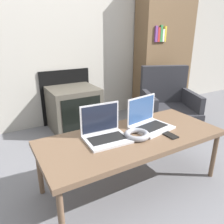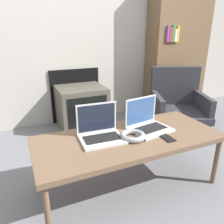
# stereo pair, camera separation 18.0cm
# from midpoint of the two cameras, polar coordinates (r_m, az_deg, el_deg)

# --- Properties ---
(ground_plane) EXTENTS (14.00, 14.00, 0.00)m
(ground_plane) POSITION_cam_midpoint_polar(r_m,az_deg,el_deg) (1.72, 10.08, -21.46)
(ground_plane) COLOR slate
(wall_back) EXTENTS (7.00, 0.08, 2.60)m
(wall_back) POSITION_cam_midpoint_polar(r_m,az_deg,el_deg) (2.85, -9.08, 23.06)
(wall_back) COLOR #ADA89E
(wall_back) RESTS_ON ground_plane
(table) EXTENTS (1.35, 0.58, 0.42)m
(table) POSITION_cam_midpoint_polar(r_m,az_deg,el_deg) (1.61, 7.63, -7.45)
(table) COLOR brown
(table) RESTS_ON ground_plane
(laptop_left) EXTENTS (0.31, 0.26, 0.24)m
(laptop_left) POSITION_cam_midpoint_polar(r_m,az_deg,el_deg) (1.54, 0.18, -5.05)
(laptop_left) COLOR silver
(laptop_left) RESTS_ON table
(laptop_right) EXTENTS (0.33, 0.29, 0.24)m
(laptop_right) POSITION_cam_midpoint_polar(r_m,az_deg,el_deg) (1.73, 12.02, -2.72)
(laptop_right) COLOR silver
(laptop_right) RESTS_ON table
(headphones) EXTENTS (0.18, 0.18, 0.04)m
(headphones) POSITION_cam_midpoint_polar(r_m,az_deg,el_deg) (1.56, 8.75, -6.24)
(headphones) COLOR gray
(headphones) RESTS_ON table
(phone) EXTENTS (0.06, 0.15, 0.01)m
(phone) POSITION_cam_midpoint_polar(r_m,az_deg,el_deg) (1.63, 17.10, -6.38)
(phone) COLOR black
(phone) RESTS_ON table
(tv) EXTENTS (0.56, 0.51, 0.52)m
(tv) POSITION_cam_midpoint_polar(r_m,az_deg,el_deg) (2.70, -6.05, 1.15)
(tv) COLOR #4C473D
(tv) RESTS_ON ground_plane
(armchair) EXTENTS (0.83, 0.84, 0.71)m
(armchair) POSITION_cam_midpoint_polar(r_m,az_deg,el_deg) (2.94, 18.33, 2.98)
(armchair) COLOR #2D2D33
(armchair) RESTS_ON ground_plane
(bookshelf) EXTENTS (0.88, 0.32, 1.84)m
(bookshelf) POSITION_cam_midpoint_polar(r_m,az_deg,el_deg) (3.41, 18.26, 15.58)
(bookshelf) COLOR brown
(bookshelf) RESTS_ON ground_plane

